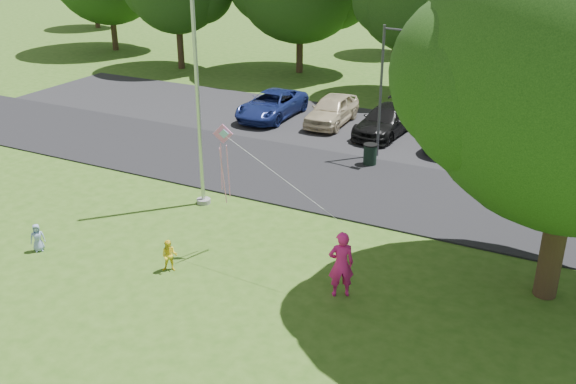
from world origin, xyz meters
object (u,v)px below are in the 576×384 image
at_px(street_lamp, 386,81).
at_px(flagpole, 197,90).
at_px(child_yellow, 169,256).
at_px(woman, 341,264).
at_px(child_blue, 37,238).
at_px(trash_can, 370,155).
at_px(kite, 225,149).

bearing_deg(street_lamp, flagpole, -112.63).
xyz_separation_m(street_lamp, child_yellow, (-2.32, -11.79, -2.85)).
relative_size(woman, child_blue, 2.13).
height_order(trash_can, child_blue, trash_can).
relative_size(street_lamp, kite, 1.27).
relative_size(trash_can, child_yellow, 0.94).
relative_size(flagpole, child_blue, 11.10).
height_order(flagpole, woman, flagpole).
bearing_deg(flagpole, kite, -43.81).
xyz_separation_m(child_blue, kite, (5.24, 2.70, 2.87)).
bearing_deg(trash_can, kite, -98.24).
relative_size(woman, kite, 0.44).
bearing_deg(kite, street_lamp, 59.77).
bearing_deg(child_yellow, trash_can, 52.08).
height_order(woman, child_blue, woman).
xyz_separation_m(trash_can, woman, (2.75, -9.66, 0.50)).
xyz_separation_m(flagpole, child_blue, (-2.53, -5.30, -3.72)).
bearing_deg(kite, woman, -32.83).
bearing_deg(woman, street_lamp, -108.48).
distance_m(trash_can, woman, 10.06).
distance_m(flagpole, kite, 3.85).
xyz_separation_m(trash_can, kite, (-1.29, -8.90, 2.86)).
bearing_deg(flagpole, street_lamp, 60.66).
height_order(street_lamp, trash_can, street_lamp).
bearing_deg(flagpole, child_blue, -115.52).
bearing_deg(woman, child_blue, -20.35).
bearing_deg(child_blue, child_yellow, -37.46).
distance_m(child_blue, kite, 6.56).
bearing_deg(child_yellow, flagpole, 85.95).
bearing_deg(trash_can, street_lamp, 82.40).
distance_m(woman, kite, 4.74).
distance_m(street_lamp, trash_can, 3.08).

